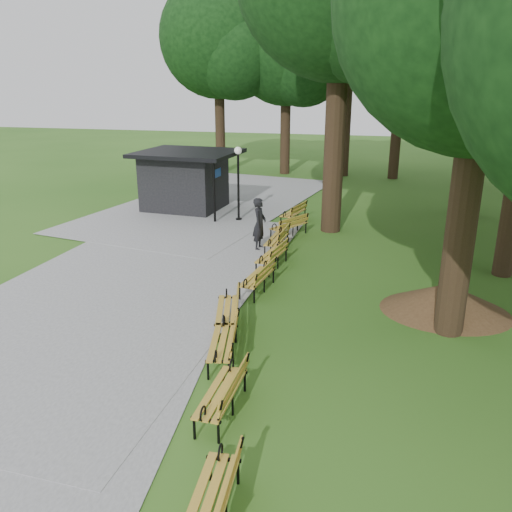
% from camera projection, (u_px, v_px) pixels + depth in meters
% --- Properties ---
extents(ground, '(100.00, 100.00, 0.00)m').
position_uv_depth(ground, '(223.00, 341.00, 12.53)').
color(ground, '#2E5E1B').
rests_on(ground, ground).
extents(path, '(12.00, 38.00, 0.06)m').
position_uv_depth(path, '(128.00, 281.00, 16.18)').
color(path, gray).
rests_on(path, ground).
extents(person, '(0.49, 0.72, 1.92)m').
position_uv_depth(person, '(259.00, 224.00, 18.99)').
color(person, black).
rests_on(person, ground).
extents(kiosk, '(4.74, 4.20, 2.80)m').
position_uv_depth(kiosk, '(184.00, 180.00, 24.85)').
color(kiosk, black).
rests_on(kiosk, ground).
extents(lamp_post, '(0.32, 0.32, 3.24)m').
position_uv_depth(lamp_post, '(238.00, 168.00, 22.47)').
color(lamp_post, black).
rests_on(lamp_post, ground).
extents(dirt_mound, '(2.87, 2.87, 0.81)m').
position_uv_depth(dirt_mound, '(446.00, 298.00, 13.97)').
color(dirt_mound, '#47301C').
rests_on(dirt_mound, ground).
extents(bench_0, '(0.77, 1.94, 0.88)m').
position_uv_depth(bench_0, '(210.00, 499.00, 7.23)').
color(bench_0, '#BA8E2B').
rests_on(bench_0, ground).
extents(bench_1, '(0.67, 1.91, 0.88)m').
position_uv_depth(bench_1, '(221.00, 393.00, 9.67)').
color(bench_1, '#BA8E2B').
rests_on(bench_1, ground).
extents(bench_2, '(1.00, 1.99, 0.88)m').
position_uv_depth(bench_2, '(223.00, 342.00, 11.54)').
color(bench_2, '#BA8E2B').
rests_on(bench_2, ground).
extents(bench_3, '(1.09, 2.00, 0.88)m').
position_uv_depth(bench_3, '(227.00, 310.00, 13.15)').
color(bench_3, '#BA8E2B').
rests_on(bench_3, ground).
extents(bench_4, '(0.87, 1.96, 0.88)m').
position_uv_depth(bench_4, '(257.00, 277.00, 15.32)').
color(bench_4, '#BA8E2B').
rests_on(bench_4, ground).
extents(bench_5, '(0.91, 1.97, 0.88)m').
position_uv_depth(bench_5, '(272.00, 255.00, 17.22)').
color(bench_5, '#BA8E2B').
rests_on(bench_5, ground).
extents(bench_6, '(0.72, 1.93, 0.88)m').
position_uv_depth(bench_6, '(277.00, 239.00, 18.98)').
color(bench_6, '#BA8E2B').
rests_on(bench_6, ground).
extents(bench_7, '(1.49, 1.97, 0.88)m').
position_uv_depth(bench_7, '(289.00, 226.00, 20.71)').
color(bench_7, '#BA8E2B').
rests_on(bench_7, ground).
extents(bench_8, '(1.06, 2.00, 0.88)m').
position_uv_depth(bench_8, '(293.00, 213.00, 22.72)').
color(bench_8, '#BA8E2B').
rests_on(bench_8, ground).
extents(lawn_tree_4, '(6.49, 6.49, 11.45)m').
position_uv_depth(lawn_tree_4, '(495.00, 23.00, 21.28)').
color(lawn_tree_4, black).
rests_on(lawn_tree_4, ground).
extents(tree_backdrop, '(35.79, 9.19, 16.63)m').
position_uv_depth(tree_backdrop, '(461.00, 35.00, 29.15)').
color(tree_backdrop, black).
rests_on(tree_backdrop, ground).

